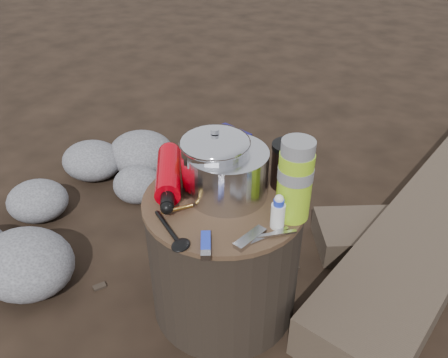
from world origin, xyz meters
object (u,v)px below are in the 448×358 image
at_px(fuel_bottle, 169,174).
at_px(travel_mug, 287,165).
at_px(log_main, 447,207).
at_px(camping_pot, 215,163).
at_px(stump, 224,255).
at_px(thermos, 295,181).

relative_size(fuel_bottle, travel_mug, 2.22).
xyz_separation_m(log_main, travel_mug, (-0.46, -0.61, 0.40)).
bearing_deg(camping_pot, travel_mug, 35.78).
bearing_deg(stump, fuel_bottle, -178.53).
bearing_deg(log_main, fuel_bottle, -122.82).
height_order(stump, fuel_bottle, fuel_bottle).
height_order(log_main, travel_mug, travel_mug).
bearing_deg(travel_mug, stump, -131.04).
distance_m(camping_pot, travel_mug, 0.20).
bearing_deg(travel_mug, log_main, 52.74).
bearing_deg(fuel_bottle, stump, -29.67).
bearing_deg(fuel_bottle, thermos, -27.65).
height_order(camping_pot, travel_mug, camping_pot).
bearing_deg(camping_pot, log_main, 49.23).
bearing_deg(log_main, travel_mug, -114.87).
bearing_deg(fuel_bottle, travel_mug, -4.85).
height_order(stump, camping_pot, camping_pot).
height_order(thermos, travel_mug, thermos).
height_order(camping_pot, thermos, thermos).
bearing_deg(stump, travel_mug, 48.96).
height_order(camping_pot, fuel_bottle, camping_pot).
relative_size(stump, thermos, 2.04).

